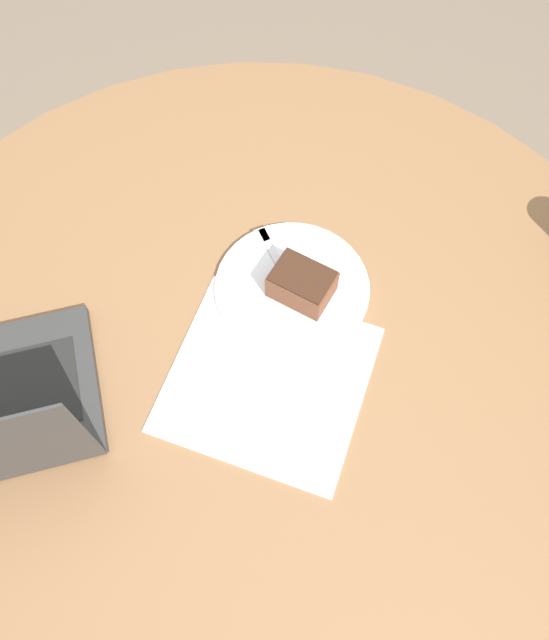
{
  "coord_description": "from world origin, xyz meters",
  "views": [
    {
      "loc": [
        0.3,
        -0.19,
        1.65
      ],
      "look_at": [
        -0.04,
        0.07,
        0.8
      ],
      "focal_mm": 35.0,
      "sensor_mm": 36.0,
      "label": 1
    }
  ],
  "objects": [
    {
      "name": "paper_document",
      "position": [
        0.02,
        0.01,
        0.76
      ],
      "size": [
        0.4,
        0.39,
        0.0
      ],
      "rotation": [
        0.0,
        0.0,
        0.57
      ],
      "color": "white",
      "rests_on": "dining_table"
    },
    {
      "name": "ground_plane",
      "position": [
        0.0,
        0.0,
        0.0
      ],
      "size": [
        12.0,
        12.0,
        0.0
      ],
      "primitive_type": "plane",
      "color": "#6B5B4C"
    },
    {
      "name": "dining_table",
      "position": [
        0.0,
        0.0,
        0.66
      ],
      "size": [
        1.36,
        1.36,
        0.76
      ],
      "color": "brown",
      "rests_on": "ground_plane"
    },
    {
      "name": "plate",
      "position": [
        -0.08,
        0.14,
        0.77
      ],
      "size": [
        0.25,
        0.25,
        0.01
      ],
      "color": "silver",
      "rests_on": "dining_table"
    },
    {
      "name": "cake_slice",
      "position": [
        -0.07,
        0.14,
        0.8
      ],
      "size": [
        0.11,
        0.1,
        0.05
      ],
      "rotation": [
        0.0,
        0.0,
        0.4
      ],
      "color": "brown",
      "rests_on": "plate"
    },
    {
      "name": "fork",
      "position": [
        -0.14,
        0.15,
        0.77
      ],
      "size": [
        0.17,
        0.06,
        0.0
      ],
      "rotation": [
        0.0,
        0.0,
        2.9
      ],
      "color": "silver",
      "rests_on": "plate"
    }
  ]
}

